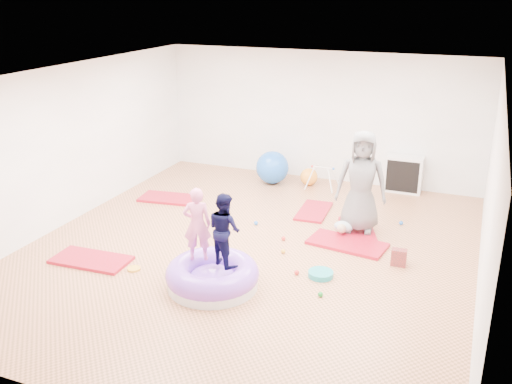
% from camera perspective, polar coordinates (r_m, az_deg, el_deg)
% --- Properties ---
extents(room, '(7.01, 8.01, 2.81)m').
position_cam_1_polar(room, '(8.85, -0.73, 2.43)').
color(room, tan).
rests_on(room, ground).
extents(gym_mat_front_left, '(1.24, 0.67, 0.05)m').
position_cam_1_polar(gym_mat_front_left, '(9.33, -16.16, -6.53)').
color(gym_mat_front_left, maroon).
rests_on(gym_mat_front_left, ground).
extents(gym_mat_mid_left, '(1.27, 0.76, 0.05)m').
position_cam_1_polar(gym_mat_mid_left, '(11.63, -8.58, -0.63)').
color(gym_mat_mid_left, maroon).
rests_on(gym_mat_mid_left, ground).
extents(gym_mat_center_back, '(0.59, 1.09, 0.04)m').
position_cam_1_polar(gym_mat_center_back, '(10.91, 5.80, -1.91)').
color(gym_mat_center_back, maroon).
rests_on(gym_mat_center_back, ground).
extents(gym_mat_right, '(1.35, 0.81, 0.05)m').
position_cam_1_polar(gym_mat_right, '(9.62, 9.10, -5.13)').
color(gym_mat_right, maroon).
rests_on(gym_mat_right, ground).
extents(gym_mat_rear_right, '(0.91, 1.25, 0.05)m').
position_cam_1_polar(gym_mat_rear_right, '(10.18, 10.10, -3.77)').
color(gym_mat_rear_right, maroon).
rests_on(gym_mat_rear_right, ground).
extents(inflatable_cushion, '(1.34, 1.34, 0.42)m').
position_cam_1_polar(inflatable_cushion, '(8.23, -4.37, -8.40)').
color(inflatable_cushion, silver).
rests_on(inflatable_cushion, ground).
extents(child_pink, '(0.47, 0.39, 1.09)m').
position_cam_1_polar(child_pink, '(8.10, -5.92, -2.89)').
color(child_pink, pink).
rests_on(child_pink, inflatable_cushion).
extents(child_navy, '(0.65, 0.60, 1.06)m').
position_cam_1_polar(child_navy, '(7.94, -3.19, -3.41)').
color(child_navy, black).
rests_on(child_navy, inflatable_cushion).
extents(adult_caregiver, '(0.94, 0.69, 1.77)m').
position_cam_1_polar(adult_caregiver, '(9.83, 10.50, 1.02)').
color(adult_caregiver, slate).
rests_on(adult_caregiver, gym_mat_rear_right).
extents(infant, '(0.34, 0.34, 0.20)m').
position_cam_1_polar(infant, '(9.95, 8.72, -3.48)').
color(infant, '#A8BECA').
rests_on(infant, gym_mat_rear_right).
extents(ball_pit_balls, '(2.73, 3.14, 0.07)m').
position_cam_1_polar(ball_pit_balls, '(9.12, 3.11, -6.27)').
color(ball_pit_balls, gold).
rests_on(ball_pit_balls, ground).
extents(exercise_ball_blue, '(0.71, 0.71, 0.71)m').
position_cam_1_polar(exercise_ball_blue, '(12.36, 1.65, 2.47)').
color(exercise_ball_blue, blue).
rests_on(exercise_ball_blue, ground).
extents(exercise_ball_orange, '(0.38, 0.38, 0.38)m').
position_cam_1_polar(exercise_ball_orange, '(12.33, 5.32, 1.53)').
color(exercise_ball_orange, orange).
rests_on(exercise_ball_orange, ground).
extents(infant_play_gym, '(0.62, 0.59, 0.48)m').
position_cam_1_polar(infant_play_gym, '(12.12, 6.66, 1.80)').
color(infant_play_gym, white).
rests_on(infant_play_gym, ground).
extents(cube_shelf, '(0.76, 0.37, 0.76)m').
position_cam_1_polar(cube_shelf, '(12.22, 14.54, 1.73)').
color(cube_shelf, white).
rests_on(cube_shelf, ground).
extents(balance_disc, '(0.37, 0.37, 0.08)m').
position_cam_1_polar(balance_disc, '(8.57, 6.49, -8.16)').
color(balance_disc, teal).
rests_on(balance_disc, ground).
extents(backpack, '(0.24, 0.15, 0.27)m').
position_cam_1_polar(backpack, '(9.07, 14.09, -6.37)').
color(backpack, '#B12827').
rests_on(backpack, ground).
extents(yellow_toy, '(0.20, 0.20, 0.03)m').
position_cam_1_polar(yellow_toy, '(8.92, -12.12, -7.51)').
color(yellow_toy, gold).
rests_on(yellow_toy, ground).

